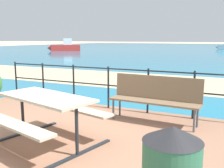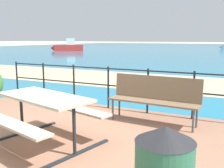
{
  "view_description": "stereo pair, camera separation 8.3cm",
  "coord_description": "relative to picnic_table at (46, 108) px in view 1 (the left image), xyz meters",
  "views": [
    {
      "loc": [
        2.7,
        -3.06,
        1.72
      ],
      "look_at": [
        0.03,
        2.57,
        0.62
      ],
      "focal_mm": 41.83,
      "sensor_mm": 36.0,
      "label": 1
    },
    {
      "loc": [
        2.78,
        -3.02,
        1.72
      ],
      "look_at": [
        0.03,
        2.57,
        0.62
      ],
      "focal_mm": 41.83,
      "sensor_mm": 36.0,
      "label": 2
    }
  ],
  "objects": [
    {
      "name": "railing_fence",
      "position": [
        -0.09,
        2.37,
        0.03
      ],
      "size": [
        5.94,
        0.04,
        1.0
      ],
      "color": "#1E2328",
      "rests_on": "patio_paving"
    },
    {
      "name": "boat_mid",
      "position": [
        -18.55,
        26.44,
        -0.08
      ],
      "size": [
        4.0,
        3.32,
        1.71
      ],
      "rotation": [
        0.0,
        0.0,
        3.79
      ],
      "color": "red",
      "rests_on": "sea_water"
    },
    {
      "name": "sea_water",
      "position": [
        -0.09,
        39.95,
        -0.65
      ],
      "size": [
        90.0,
        90.0,
        0.01
      ],
      "primitive_type": "cube",
      "color": "teal",
      "rests_on": "ground"
    },
    {
      "name": "picnic_table",
      "position": [
        0.0,
        0.0,
        0.0
      ],
      "size": [
        1.9,
        1.74,
        0.78
      ],
      "rotation": [
        0.0,
        0.0,
        -0.25
      ],
      "color": "#BCAD93",
      "rests_on": "patio_paving"
    },
    {
      "name": "patio_paving",
      "position": [
        -0.09,
        -0.05,
        -0.62
      ],
      "size": [
        6.4,
        5.2,
        0.06
      ],
      "primitive_type": "cube",
      "color": "#996B51",
      "rests_on": "ground"
    },
    {
      "name": "ground_plane",
      "position": [
        -0.09,
        -0.05,
        -0.65
      ],
      "size": [
        240.0,
        240.0,
        0.0
      ],
      "primitive_type": "plane",
      "color": "beige"
    },
    {
      "name": "park_bench",
      "position": [
        1.22,
        1.81,
        -0.05
      ],
      "size": [
        1.81,
        0.5,
        0.92
      ],
      "rotation": [
        0.0,
        0.0,
        -0.05
      ],
      "color": "#7A6047",
      "rests_on": "patio_paving"
    },
    {
      "name": "beach_strip",
      "position": [
        -0.09,
        6.98,
        -0.65
      ],
      "size": [
        54.03,
        4.57,
        0.01
      ],
      "primitive_type": "cube",
      "rotation": [
        0.0,
        0.0,
        0.01
      ],
      "color": "tan",
      "rests_on": "ground"
    }
  ]
}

